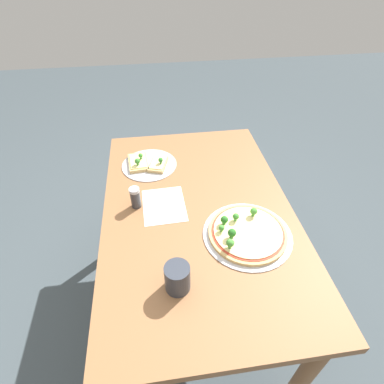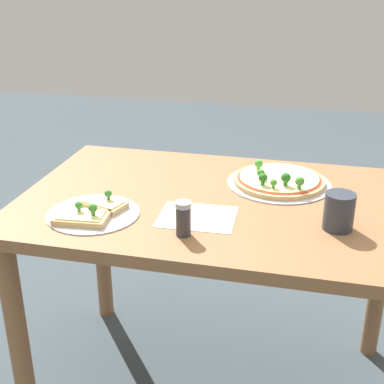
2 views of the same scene
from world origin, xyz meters
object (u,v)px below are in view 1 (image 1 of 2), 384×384
at_px(drinking_cup, 177,278).
at_px(condiment_shaker, 135,198).
at_px(pizza_tray_slice, 148,163).
at_px(dining_table, 198,226).
at_px(pizza_tray_whole, 247,233).

xyz_separation_m(drinking_cup, condiment_shaker, (-0.39, -0.13, -0.00)).
height_order(pizza_tray_slice, condiment_shaker, condiment_shaker).
bearing_deg(condiment_shaker, drinking_cup, 18.33).
xyz_separation_m(pizza_tray_slice, drinking_cup, (0.66, 0.08, 0.04)).
distance_m(dining_table, pizza_tray_whole, 0.25).
xyz_separation_m(dining_table, drinking_cup, (0.34, -0.12, 0.15)).
relative_size(drinking_cup, condiment_shaker, 1.08).
relative_size(pizza_tray_slice, condiment_shaker, 2.79).
xyz_separation_m(pizza_tray_whole, drinking_cup, (0.18, -0.27, 0.04)).
relative_size(pizza_tray_slice, drinking_cup, 2.59).
height_order(pizza_tray_whole, drinking_cup, drinking_cup).
xyz_separation_m(pizza_tray_whole, pizza_tray_slice, (-0.49, -0.35, -0.00)).
height_order(dining_table, pizza_tray_whole, pizza_tray_whole).
relative_size(dining_table, drinking_cup, 11.83).
bearing_deg(pizza_tray_whole, condiment_shaker, -117.68).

